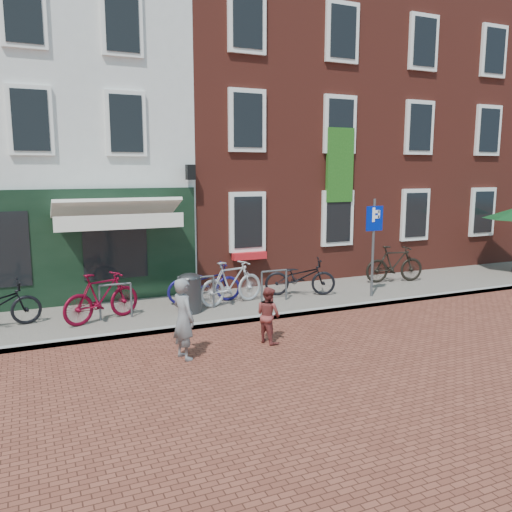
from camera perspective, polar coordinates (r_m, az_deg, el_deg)
name	(u,v)px	position (r m, az deg, el deg)	size (l,w,h in m)	color
ground	(277,319)	(12.34, 2.32, -6.89)	(80.00, 80.00, 0.00)	brown
sidewalk	(286,299)	(14.06, 3.29, -4.67)	(24.00, 3.00, 0.10)	slate
building_stucco	(29,135)	(17.66, -23.58, 12.00)	(8.00, 8.00, 9.00)	silver
building_brick_mid	(242,126)	(19.12, -1.57, 14.00)	(6.00, 8.00, 10.00)	maroon
building_brick_right	(380,131)	(22.10, 13.37, 13.13)	(6.00, 8.00, 10.00)	maroon
filler_right	(497,147)	(26.49, 24.82, 10.78)	(7.00, 8.00, 9.00)	maroon
litter_bin	(190,291)	(12.50, -7.26, -3.80)	(0.55, 0.55, 1.01)	#333336
parking_sign	(374,233)	(14.13, 12.74, 2.44)	(0.50, 0.08, 2.61)	#4C4C4F
woman	(184,319)	(9.73, -7.93, -6.80)	(0.55, 0.36, 1.52)	slate
boy	(268,315)	(10.57, 1.36, -6.45)	(0.56, 0.43, 1.14)	brown
bicycle_1	(102,297)	(12.19, -16.51, -4.30)	(0.52, 1.85, 1.11)	#5C0417
bicycle_2	(204,283)	(13.39, -5.68, -2.98)	(0.67, 1.91, 1.00)	#151057
bicycle_3	(231,283)	(13.16, -2.70, -2.92)	(0.52, 1.85, 1.11)	#9E9EA0
bicycle_4	(300,277)	(14.15, 4.85, -2.30)	(0.67, 1.91, 1.00)	black
bicycle_5	(394,264)	(16.29, 14.89, -0.84)	(0.52, 1.85, 1.11)	black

